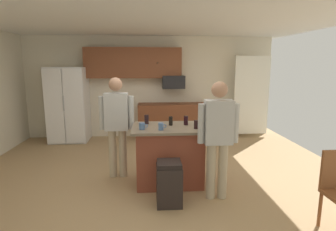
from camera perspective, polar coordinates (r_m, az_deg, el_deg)
floor at (r=4.79m, az=-3.53°, el=-12.60°), size 7.04×7.04×0.00m
ceiling at (r=4.46m, az=-3.94°, el=19.80°), size 7.04×7.04×0.00m
back_wall at (r=7.23m, az=-3.86°, el=5.94°), size 6.40×0.10×2.60m
french_door_window_panel at (r=7.33m, az=16.99°, el=4.00°), size 0.90×0.06×2.00m
cabinet_run_upper at (r=7.01m, az=-7.25°, el=10.85°), size 2.40×0.38×0.75m
cabinet_run_lower at (r=7.06m, az=1.11°, el=-1.13°), size 1.80×0.63×0.90m
refrigerator at (r=7.13m, az=-20.10°, el=2.12°), size 0.90×0.76×1.82m
microwave_over_range at (r=6.94m, az=1.13°, el=7.01°), size 0.56×0.40×0.32m
kitchen_island at (r=4.40m, az=0.28°, el=-8.15°), size 1.16×0.83×0.93m
person_elder_center at (r=3.83m, az=10.42°, el=-3.59°), size 0.57×0.22×1.66m
person_host_foreground at (r=4.59m, az=-10.66°, el=-1.08°), size 0.57×0.22×1.68m
mug_ceramic_white at (r=4.09m, az=-5.43°, el=-2.23°), size 0.13×0.09×0.10m
glass_dark_ale at (r=4.14m, az=5.87°, el=-1.87°), size 0.06×0.06×0.13m
glass_pilsner at (r=4.34m, az=0.57°, el=-1.15°), size 0.06×0.06×0.14m
mug_blue_stoneware at (r=4.04m, az=-1.45°, el=-2.30°), size 0.12×0.08×0.11m
glass_short_whisky at (r=4.46m, az=-4.51°, el=-0.82°), size 0.07×0.07×0.15m
tumbler_amber at (r=4.38m, az=3.76°, el=-1.03°), size 0.07×0.07×0.15m
trash_bin at (r=3.81m, az=0.24°, el=-13.96°), size 0.34×0.34×0.61m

